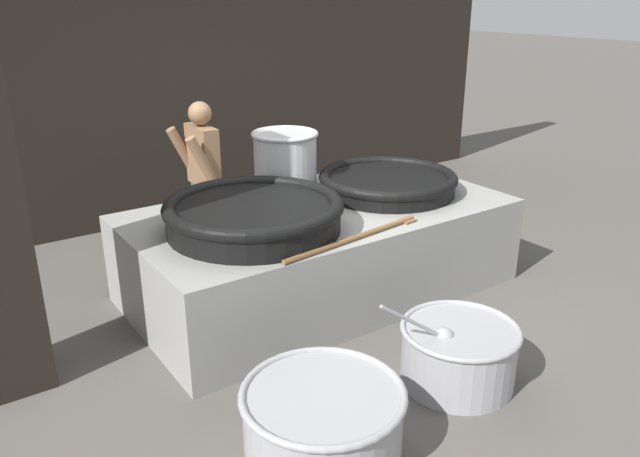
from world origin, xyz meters
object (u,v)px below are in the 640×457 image
giant_wok_far (388,182)px  giant_wok_near (254,214)px  stock_pot (285,161)px  cook (203,177)px  prep_bowl_meat (323,419)px  prep_bowl_vegetables (458,352)px

giant_wok_far → giant_wok_near: bearing=-173.9°
stock_pot → cook: cook is taller
giant_wok_near → prep_bowl_meat: (-0.47, -1.57, -0.66)m
giant_wok_near → giant_wok_far: size_ratio=1.09×
prep_bowl_vegetables → giant_wok_far: bearing=64.7°
giant_wok_far → prep_bowl_vegetables: giant_wok_far is taller
prep_bowl_vegetables → prep_bowl_meat: prep_bowl_vegetables is taller
giant_wok_near → giant_wok_far: giant_wok_near is taller
giant_wok_near → cook: size_ratio=0.89×
stock_pot → prep_bowl_meat: 2.69m
stock_pot → cook: bearing=129.9°
prep_bowl_meat → giant_wok_far: bearing=41.8°
giant_wok_far → cook: cook is taller
stock_pot → giant_wok_near: bearing=-135.8°
giant_wok_far → prep_bowl_vegetables: (-0.79, -1.67, -0.63)m
stock_pot → prep_bowl_meat: (-1.19, -2.27, -0.81)m
prep_bowl_meat → cook: bearing=77.1°
giant_wok_near → prep_bowl_vegetables: (0.67, -1.52, -0.67)m
stock_pot → prep_bowl_vegetables: stock_pot is taller
giant_wok_far → cook: 1.72m
prep_bowl_vegetables → giant_wok_near: bearing=113.9°
giant_wok_near → prep_bowl_vegetables: size_ratio=1.33×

